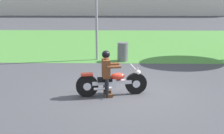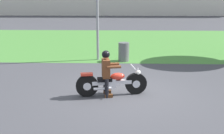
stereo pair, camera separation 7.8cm
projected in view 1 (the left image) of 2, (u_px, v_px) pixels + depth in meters
ground at (128, 93)px, 8.13m from camera, size 120.00×120.00×0.00m
grass_verge at (122, 41)px, 17.53m from camera, size 60.00×12.00×0.01m
motorcycle_lead at (112, 83)px, 7.86m from camera, size 2.19×0.72×0.90m
rider_lead at (107, 70)px, 7.72m from camera, size 0.60×0.52×1.42m
trash_can at (123, 52)px, 12.08m from camera, size 0.50×0.50×0.89m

